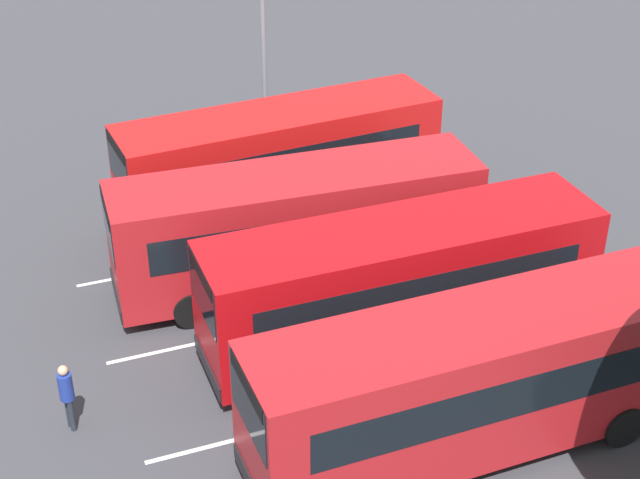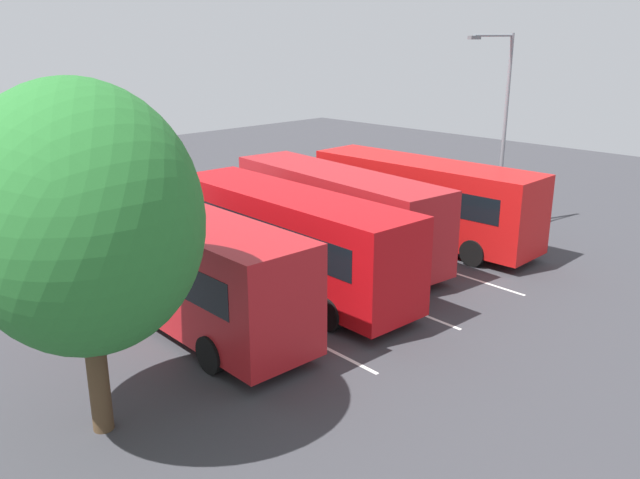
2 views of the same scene
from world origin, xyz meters
The scene contains 11 objects.
ground_plane centered at (0.00, 0.00, 0.00)m, with size 64.66×64.66×0.00m, color #38383D.
bus_far_left centered at (-0.32, -5.73, 1.83)m, with size 9.87×2.75×3.33m.
bus_center_left centered at (0.74, -1.77, 1.83)m, with size 10.01×3.43×3.33m.
bus_center_right centered at (-0.55, 1.74, 1.83)m, with size 9.91×2.91×3.33m.
bus_far_right centered at (-0.20, 5.66, 1.83)m, with size 9.89×2.83×3.33m.
pedestrian centered at (7.54, 1.69, 1.02)m, with size 0.38×0.38×1.73m.
street_lamp centered at (-1.39, -9.57, 4.74)m, with size 0.55×2.66×8.24m.
depot_tree centered at (-3.73, 10.07, 4.73)m, with size 5.22×4.70×7.48m.
lane_stripe_outer_left centered at (0.00, -3.70, 0.00)m, with size 12.71×0.12×0.01m, color silver.
lane_stripe_inner_left centered at (0.00, 0.00, 0.00)m, with size 12.71×0.12×0.01m, color silver.
lane_stripe_inner_right centered at (0.00, 3.70, 0.00)m, with size 12.71×0.12×0.01m, color silver.
Camera 2 is at (-15.83, 15.37, 8.21)m, focal length 36.76 mm.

